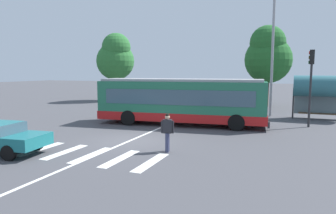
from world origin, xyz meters
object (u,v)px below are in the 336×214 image
Objects in this scene: traffic_light_far_corner at (311,76)px; bus_stop_shelter at (323,87)px; city_transit_bus at (181,101)px; parked_car_black at (242,103)px; background_tree_right at (268,55)px; background_tree_left at (116,57)px; pedestrian_crossing_street at (167,130)px; parked_car_red at (212,101)px; parked_car_silver at (185,100)px; twin_arm_street_lamp at (273,37)px.

traffic_light_far_corner is 1.23× the size of bus_stop_shelter.
parked_car_black is (2.67, 8.54, -0.82)m from city_transit_bus.
parked_car_black is 0.92× the size of traffic_light_far_corner.
background_tree_left is at bearing -179.50° from background_tree_right.
city_transit_bus is 6.60× the size of pedestrian_crossing_street.
parked_car_black is at bearing 86.75° from pedestrian_crossing_street.
pedestrian_crossing_street is at bearing -53.27° from background_tree_left.
bus_stop_shelter is at bearing -19.31° from parked_car_red.
background_tree_left is (-10.17, 4.12, 4.44)m from parked_car_silver.
parked_car_red is 10.77m from traffic_light_far_corner.
parked_car_red is at bearing 96.86° from pedestrian_crossing_street.
traffic_light_far_corner is at bearing -31.66° from parked_car_silver.
city_transit_bus reaches higher than parked_car_silver.
parked_car_silver is at bearing 148.34° from traffic_light_far_corner.
city_transit_bus reaches higher than parked_car_red.
pedestrian_crossing_street reaches higher than parked_car_silver.
background_tree_right is at bearing 107.72° from traffic_light_far_corner.
pedestrian_crossing_street is 0.21× the size of background_tree_left.
background_tree_right is (17.33, 0.15, -0.07)m from background_tree_left.
pedestrian_crossing_street is 15.93m from parked_car_red.
traffic_light_far_corner is at bearing -105.09° from bus_stop_shelter.
background_tree_right is at bearing 82.47° from pedestrian_crossing_street.
bus_stop_shelter is 0.50× the size of background_tree_right.
bus_stop_shelter is (8.86, 5.85, 0.83)m from city_transit_bus.
background_tree_right is (7.15, 4.27, 4.38)m from parked_car_silver.
bus_stop_shelter reaches higher than pedestrian_crossing_street.
background_tree_left is (-12.80, 3.89, 4.44)m from parked_car_red.
background_tree_left is (-18.16, 6.50, -0.95)m from twin_arm_street_lamp.
pedestrian_crossing_street is 20.46m from background_tree_right.
bus_stop_shelter is at bearing 60.87° from pedestrian_crossing_street.
background_tree_left is at bearing 126.73° from pedestrian_crossing_street.
parked_car_silver is at bearing -174.95° from parked_car_red.
city_transit_bus is 2.49× the size of parked_car_silver.
bus_stop_shelter reaches higher than city_transit_bus.
traffic_light_far_corner is at bearing -72.28° from background_tree_right.
traffic_light_far_corner is (6.08, 9.04, 2.31)m from pedestrian_crossing_street.
pedestrian_crossing_street is 15.38m from parked_car_black.
bus_stop_shelter reaches higher than parked_car_red.
pedestrian_crossing_street is at bearing -93.25° from parked_car_black.
parked_car_silver is at bearing 163.42° from twin_arm_street_lamp.
background_tree_left is at bearing 162.10° from bus_stop_shelter.
background_tree_left reaches higher than parked_car_silver.
twin_arm_street_lamp is (-3.60, 0.53, 3.74)m from bus_stop_shelter.
parked_car_silver is 12.72m from traffic_light_far_corner.
parked_car_silver is 1.01× the size of parked_car_black.
parked_car_red and parked_car_black have the same top height.
parked_car_red is 0.57× the size of background_tree_right.
city_transit_bus is 10.65m from bus_stop_shelter.
parked_car_red is at bearing 90.64° from city_transit_bus.
background_tree_right reaches higher than pedestrian_crossing_street.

